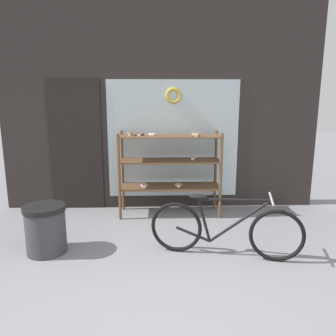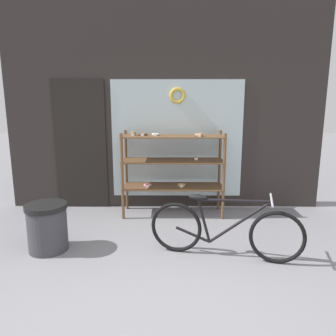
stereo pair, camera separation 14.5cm
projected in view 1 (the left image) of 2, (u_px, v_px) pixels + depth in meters
name	position (u px, v px, depth m)	size (l,w,h in m)	color
ground_plane	(165.00, 310.00, 2.86)	(30.00, 30.00, 0.00)	gray
storefront_facade	(158.00, 103.00, 5.25)	(5.13, 0.13, 3.57)	#2D2826
display_case	(169.00, 163.00, 5.07)	(1.56, 0.50, 1.32)	brown
bicycle	(224.00, 229.00, 3.76)	(1.71, 0.58, 0.74)	black
trash_bin	(46.00, 227.00, 3.87)	(0.49, 0.49, 0.58)	#38383D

